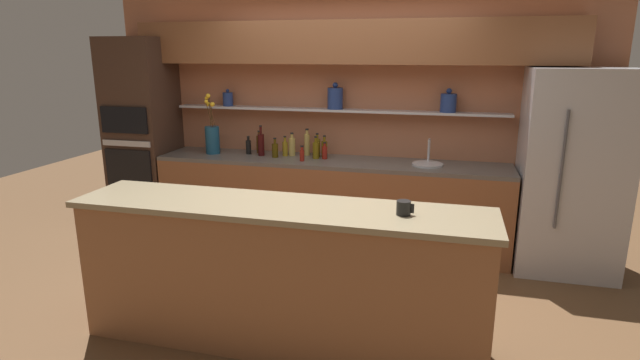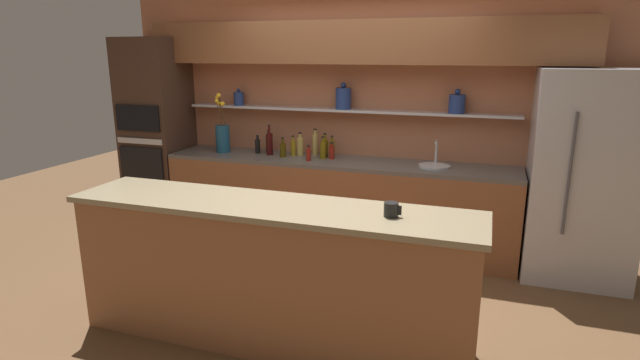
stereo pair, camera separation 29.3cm
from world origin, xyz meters
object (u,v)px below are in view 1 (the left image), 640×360
bottle_oil_10 (317,147)px  coffee_mug (404,208)px  sink_fixture (428,163)px  bottle_oil_1 (285,148)px  bottle_spirit_9 (259,144)px  bottle_sauce_5 (248,146)px  bottle_spirit_6 (307,144)px  oven_tower (143,136)px  bottle_sauce_3 (325,152)px  bottle_sauce_11 (302,155)px  refrigerator (571,173)px  bottle_oil_0 (316,150)px  bottle_oil_4 (275,150)px  flower_vase (212,138)px  bottle_spirit_2 (292,146)px  bottle_wine_7 (261,144)px  bottle_oil_8 (324,149)px

bottle_oil_10 → coffee_mug: bearing=-61.6°
sink_fixture → bottle_oil_1: bearing=177.4°
bottle_spirit_9 → coffee_mug: (1.77, -2.07, 0.04)m
coffee_mug → bottle_spirit_9: bearing=130.4°
sink_fixture → bottle_sauce_5: 1.92m
bottle_spirit_6 → bottle_spirit_9: bottle_spirit_6 is taller
bottle_oil_1 → oven_tower: bearing=-177.3°
bottle_spirit_6 → bottle_oil_1: bearing=-156.1°
oven_tower → bottle_sauce_3: oven_tower is taller
bottle_sauce_11 → oven_tower: bearing=176.5°
refrigerator → bottle_sauce_3: bearing=178.0°
refrigerator → bottle_oil_0: refrigerator is taller
bottle_sauce_5 → bottle_oil_4: bearing=-16.4°
oven_tower → bottle_spirit_9: size_ratio=8.75×
refrigerator → flower_vase: bearing=179.3°
bottle_oil_0 → bottle_spirit_2: size_ratio=0.94×
bottle_sauce_3 → bottle_spirit_9: (-0.77, 0.13, 0.03)m
bottle_sauce_3 → bottle_wine_7: bottle_wine_7 is taller
oven_tower → bottle_oil_1: size_ratio=9.99×
bottle_oil_10 → bottle_spirit_2: bearing=-175.4°
refrigerator → bottle_spirit_2: bearing=176.8°
bottle_sauce_5 → sink_fixture: bearing=-2.1°
oven_tower → bottle_oil_0: 2.01m
bottle_spirit_2 → bottle_sauce_11: (0.18, -0.23, -0.03)m
bottle_oil_1 → bottle_sauce_3: size_ratio=1.22×
bottle_oil_8 → bottle_sauce_11: bottle_oil_8 is taller
bottle_oil_8 → bottle_oil_10: (-0.08, 0.01, 0.01)m
bottle_sauce_3 → bottle_sauce_5: (-0.86, 0.04, 0.01)m
refrigerator → bottle_sauce_11: (-2.53, -0.08, 0.05)m
coffee_mug → bottle_sauce_3: bearing=117.1°
bottle_oil_0 → bottle_wine_7: (-0.61, 0.01, 0.03)m
bottle_oil_4 → bottle_oil_8: (0.50, 0.14, 0.01)m
refrigerator → bottle_oil_4: bearing=179.7°
bottle_sauce_5 → coffee_mug: size_ratio=1.81×
bottle_oil_1 → bottle_sauce_11: size_ratio=1.35×
bottle_sauce_11 → coffee_mug: size_ratio=1.46×
bottle_wine_7 → bottle_spirit_9: bottle_wine_7 is taller
bottle_oil_0 → bottle_sauce_5: size_ratio=1.18×
bottle_spirit_6 → refrigerator: bearing=-4.7°
bottle_spirit_2 → bottle_sauce_5: (-0.49, -0.04, -0.02)m
bottle_sauce_3 → bottle_wine_7: size_ratio=0.54×
refrigerator → bottle_spirit_2: 2.72m
bottle_sauce_11 → bottle_spirit_2: bearing=127.8°
flower_vase → bottle_oil_10: size_ratio=2.61×
flower_vase → sink_fixture: (2.30, 0.00, -0.15)m
refrigerator → bottle_oil_8: refrigerator is taller
bottle_oil_0 → bottle_oil_8: 0.11m
bottle_oil_0 → bottle_oil_10: 0.11m
bottle_wine_7 → bottle_oil_8: size_ratio=1.40×
oven_tower → flower_vase: size_ratio=3.30×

